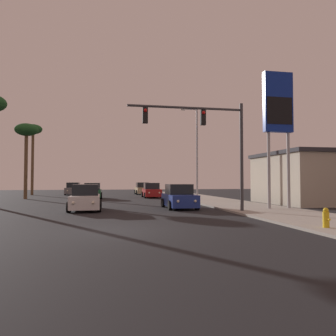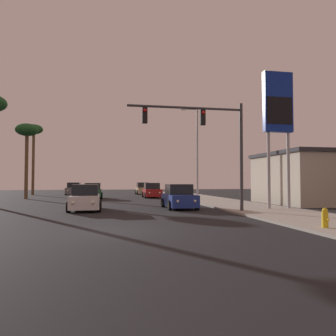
# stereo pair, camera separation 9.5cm
# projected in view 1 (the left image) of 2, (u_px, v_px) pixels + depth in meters

# --- Properties ---
(ground_plane) EXTENTS (120.00, 120.00, 0.00)m
(ground_plane) POSITION_uv_depth(u_px,v_px,m) (116.00, 231.00, 12.49)
(ground_plane) COLOR black
(sidewalk_right) EXTENTS (5.00, 60.00, 0.12)m
(sidewalk_right) POSITION_uv_depth(u_px,v_px,m) (242.00, 206.00, 24.09)
(sidewalk_right) COLOR #9E998E
(sidewalk_right) RESTS_ON ground
(building_gas_station) EXTENTS (10.30, 8.30, 4.30)m
(building_gas_station) POSITION_uv_depth(u_px,v_px,m) (326.00, 178.00, 27.81)
(building_gas_station) COLOR #B2A893
(building_gas_station) RESTS_ON ground
(car_grey) EXTENTS (2.04, 4.33, 1.68)m
(car_grey) POSITION_uv_depth(u_px,v_px,m) (73.00, 189.00, 44.92)
(car_grey) COLOR slate
(car_grey) RESTS_ON ground
(car_tan) EXTENTS (2.04, 4.33, 1.68)m
(car_tan) POSITION_uv_depth(u_px,v_px,m) (142.00, 189.00, 46.59)
(car_tan) COLOR tan
(car_tan) RESTS_ON ground
(car_blue) EXTENTS (2.04, 4.31, 1.68)m
(car_blue) POSITION_uv_depth(u_px,v_px,m) (179.00, 197.00, 22.67)
(car_blue) COLOR navy
(car_blue) RESTS_ON ground
(car_white) EXTENTS (2.04, 4.33, 1.68)m
(car_white) POSITION_uv_depth(u_px,v_px,m) (85.00, 199.00, 21.17)
(car_white) COLOR silver
(car_white) RESTS_ON ground
(car_red) EXTENTS (2.04, 4.33, 1.68)m
(car_red) POSITION_uv_depth(u_px,v_px,m) (152.00, 191.00, 37.32)
(car_red) COLOR maroon
(car_red) RESTS_ON ground
(car_green) EXTENTS (2.04, 4.32, 1.68)m
(car_green) POSITION_uv_depth(u_px,v_px,m) (92.00, 191.00, 35.26)
(car_green) COLOR #195933
(car_green) RESTS_ON ground
(traffic_light_mast) EXTENTS (7.02, 0.36, 6.50)m
(traffic_light_mast) POSITION_uv_depth(u_px,v_px,m) (210.00, 134.00, 19.49)
(traffic_light_mast) COLOR #38383D
(traffic_light_mast) RESTS_ON sidewalk_right
(street_lamp) EXTENTS (1.74, 0.24, 9.00)m
(street_lamp) POSITION_uv_depth(u_px,v_px,m) (196.00, 148.00, 32.18)
(street_lamp) COLOR #99999E
(street_lamp) RESTS_ON sidewalk_right
(gas_station_sign) EXTENTS (2.00, 0.42, 9.00)m
(gas_station_sign) POSITION_uv_depth(u_px,v_px,m) (278.00, 110.00, 21.65)
(gas_station_sign) COLOR #99999E
(gas_station_sign) RESTS_ON sidewalk_right
(fire_hydrant) EXTENTS (0.24, 0.34, 0.76)m
(fire_hydrant) POSITION_uv_depth(u_px,v_px,m) (326.00, 218.00, 12.53)
(fire_hydrant) COLOR gold
(fire_hydrant) RESTS_ON sidewalk_right
(palm_tree_far) EXTENTS (2.40, 2.40, 9.58)m
(palm_tree_far) POSITION_uv_depth(u_px,v_px,m) (33.00, 133.00, 44.29)
(palm_tree_far) COLOR brown
(palm_tree_far) RESTS_ON ground
(palm_tree_mid) EXTENTS (2.40, 2.40, 8.00)m
(palm_tree_mid) POSITION_uv_depth(u_px,v_px,m) (26.00, 134.00, 34.69)
(palm_tree_mid) COLOR brown
(palm_tree_mid) RESTS_ON ground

